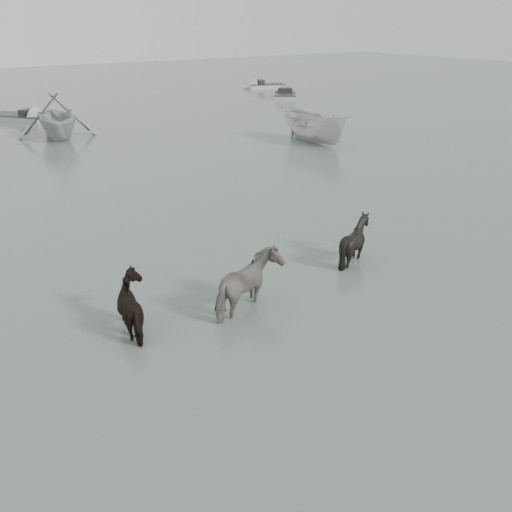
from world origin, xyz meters
The scene contains 9 objects.
ground centered at (0.00, 0.00, 0.00)m, with size 140.00×140.00×0.00m, color #516159.
pony_pinto centered at (-0.18, 0.87, 0.79)m, with size 0.85×1.87×1.58m, color black.
pony_dark centered at (-2.47, 1.49, 0.69)m, with size 1.36×1.17×1.37m, color black.
pony_black centered at (3.67, 1.61, 0.73)m, with size 1.18×1.32×1.46m, color black.
rowboat_trail centered at (1.94, 22.53, 1.26)m, with size 4.11×4.77×2.51m, color #ABAEAB.
boat_small centered at (12.51, 14.00, 0.87)m, with size 1.70×4.51×1.74m, color beige.
skiff_port centered at (21.13, 28.16, 0.38)m, with size 4.32×1.60×0.75m, color #A8ABA8, non-canonical shape.
skiff_mid centered at (1.54, 29.26, 0.38)m, with size 5.50×1.60×0.75m, color #9C9E9C, non-canonical shape.
skiff_star centered at (23.79, 34.56, 0.38)m, with size 4.34×1.60×0.75m, color beige, non-canonical shape.
Camera 1 is at (-6.30, -8.53, 6.04)m, focal length 40.00 mm.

